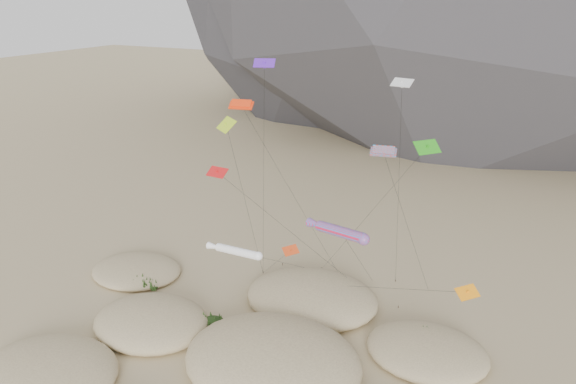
# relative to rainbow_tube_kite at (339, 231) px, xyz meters

# --- Properties ---
(dunes) EXTENTS (50.72, 39.15, 4.58)m
(dunes) POSITION_rel_rainbow_tube_kite_xyz_m (-4.93, -9.54, -10.57)
(dunes) COLOR #CCB789
(dunes) RESTS_ON ground
(dune_grass) EXTENTS (39.75, 26.99, 1.43)m
(dune_grass) POSITION_rel_rainbow_tube_kite_xyz_m (-4.56, -9.41, -10.52)
(dune_grass) COLOR black
(dune_grass) RESTS_ON ground
(kite_stakes) EXTENTS (23.66, 6.80, 0.30)m
(kite_stakes) POSITION_rel_rainbow_tube_kite_xyz_m (-2.38, 10.08, -11.20)
(kite_stakes) COLOR #3F2D1E
(kite_stakes) RESTS_ON ground
(rainbow_tube_kite) EXTENTS (7.88, 13.74, 12.27)m
(rainbow_tube_kite) POSITION_rel_rainbow_tube_kite_xyz_m (0.00, 0.00, 0.00)
(rainbow_tube_kite) COLOR #F21945
(rainbow_tube_kite) RESTS_ON ground
(white_tube_kite) EXTENTS (6.72, 17.96, 10.65)m
(white_tube_kite) POSITION_rel_rainbow_tube_kite_xyz_m (-8.32, -6.09, -1.37)
(white_tube_kite) COLOR white
(white_tube_kite) RESTS_ON ground
(orange_parafoil) EXTENTS (7.34, 13.27, 23.68)m
(orange_parafoil) POSITION_rel_rainbow_tube_kite_xyz_m (-10.61, -0.26, 11.56)
(orange_parafoil) COLOR red
(orange_parafoil) RESTS_ON ground
(multi_parafoil) EXTENTS (4.18, 12.95, 20.48)m
(multi_parafoil) POSITION_rel_rainbow_tube_kite_xyz_m (4.01, 0.60, 8.43)
(multi_parafoil) COLOR red
(multi_parafoil) RESTS_ON ground
(delta_kites) EXTENTS (27.26, 20.98, 27.68)m
(delta_kites) POSITION_rel_rainbow_tube_kite_xyz_m (-1.10, -2.02, 7.74)
(delta_kites) COLOR red
(delta_kites) RESTS_ON ground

